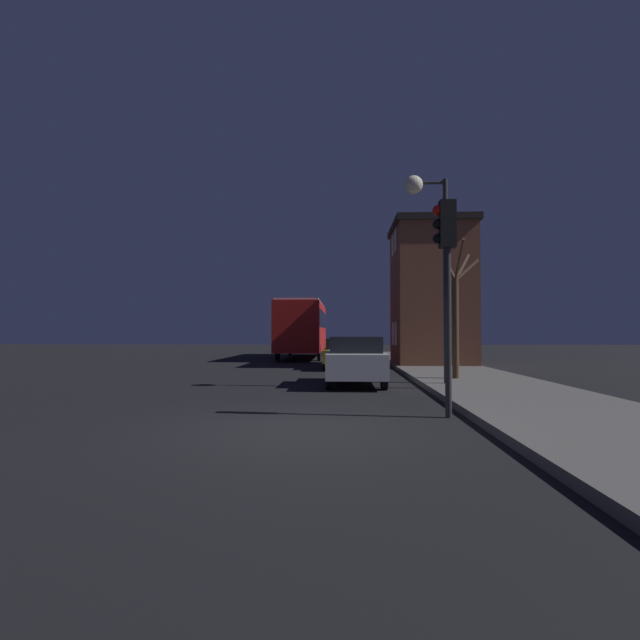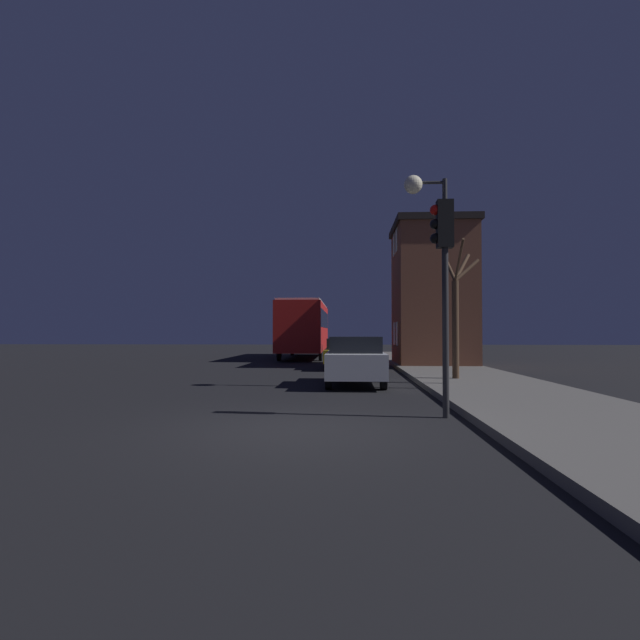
# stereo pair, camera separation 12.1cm
# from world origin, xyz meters

# --- Properties ---
(ground_plane) EXTENTS (120.00, 120.00, 0.00)m
(ground_plane) POSITION_xyz_m (0.00, 0.00, 0.00)
(ground_plane) COLOR black
(sidewalk) EXTENTS (3.77, 60.00, 0.16)m
(sidewalk) POSITION_xyz_m (4.93, 0.00, 0.08)
(sidewalk) COLOR #514F4C
(sidewalk) RESTS_ON ground
(brick_building) EXTENTS (3.71, 4.75, 6.69)m
(brick_building) POSITION_xyz_m (4.98, 15.76, 3.52)
(brick_building) COLOR brown
(brick_building) RESTS_ON sidewalk
(streetlamp) EXTENTS (1.24, 0.53, 5.98)m
(streetlamp) POSITION_xyz_m (3.18, 6.07, 4.70)
(streetlamp) COLOR #28282B
(streetlamp) RESTS_ON sidewalk
(traffic_light) EXTENTS (0.43, 0.24, 4.09)m
(traffic_light) POSITION_xyz_m (2.68, 1.15, 2.94)
(traffic_light) COLOR #28282B
(traffic_light) RESTS_ON ground
(bare_tree) EXTENTS (1.13, 2.32, 4.19)m
(bare_tree) POSITION_xyz_m (4.37, 7.71, 2.26)
(bare_tree) COLOR #473323
(bare_tree) RESTS_ON sidewalk
(bus) EXTENTS (2.58, 10.75, 3.49)m
(bus) POSITION_xyz_m (-1.79, 23.56, 2.08)
(bus) COLOR red
(bus) RESTS_ON ground
(car_near_lane) EXTENTS (1.71, 4.05, 1.48)m
(car_near_lane) POSITION_xyz_m (1.13, 6.98, 0.77)
(car_near_lane) COLOR #B7BABF
(car_near_lane) RESTS_ON ground
(car_mid_lane) EXTENTS (1.86, 4.04, 1.35)m
(car_mid_lane) POSITION_xyz_m (0.85, 13.93, 0.72)
(car_mid_lane) COLOR olive
(car_mid_lane) RESTS_ON ground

